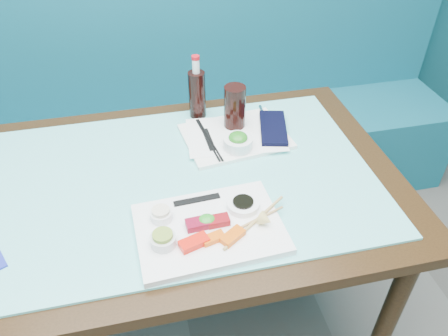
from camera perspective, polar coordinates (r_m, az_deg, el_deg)
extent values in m
cube|color=#10586A|center=(2.27, -8.20, 0.74)|extent=(3.00, 0.55, 0.45)
cube|color=#10586A|center=(2.21, -9.99, 13.94)|extent=(3.00, 0.12, 0.95)
cube|color=black|center=(1.36, -6.54, -2.35)|extent=(1.40, 0.90, 0.04)
cylinder|color=black|center=(1.59, 20.65, -17.93)|extent=(0.06, 0.06, 0.71)
cylinder|color=black|center=(1.96, -25.55, -5.97)|extent=(0.06, 0.06, 0.71)
cylinder|color=black|center=(2.00, 10.61, -0.88)|extent=(0.06, 0.06, 0.71)
cube|color=#69D2D0|center=(1.34, -6.61, -1.59)|extent=(1.22, 0.76, 0.01)
cube|color=white|center=(1.17, -1.91, -7.92)|extent=(0.40, 0.29, 0.02)
cube|color=red|center=(1.12, -3.93, -9.69)|extent=(0.08, 0.06, 0.02)
cube|color=#E55509|center=(1.12, -1.43, -9.15)|extent=(0.07, 0.04, 0.01)
cube|color=#E15509|center=(1.13, 1.14, -8.89)|extent=(0.07, 0.07, 0.02)
cube|color=maroon|center=(1.16, -3.45, -7.31)|extent=(0.06, 0.04, 0.02)
cube|color=maroon|center=(1.16, -0.77, -6.90)|extent=(0.06, 0.04, 0.02)
ellipsoid|color=#239021|center=(1.16, -2.28, -6.84)|extent=(0.06, 0.06, 0.03)
cylinder|color=silver|center=(1.12, -7.95, -9.34)|extent=(0.08, 0.08, 0.03)
cylinder|color=olive|center=(1.11, -8.03, -8.67)|extent=(0.05, 0.05, 0.01)
cylinder|color=white|center=(1.18, -8.20, -6.15)|extent=(0.07, 0.07, 0.02)
cylinder|color=beige|center=(1.17, -8.27, -5.56)|extent=(0.06, 0.06, 0.01)
cylinder|color=white|center=(1.21, 2.51, -4.81)|extent=(0.10, 0.10, 0.02)
cylinder|color=black|center=(1.20, 2.52, -4.41)|extent=(0.06, 0.06, 0.01)
cone|color=#E2C46B|center=(1.16, 5.47, -6.78)|extent=(0.05, 0.05, 0.04)
cube|color=black|center=(1.23, -3.56, -4.16)|extent=(0.13, 0.03, 0.00)
cylinder|color=#A17D4C|center=(1.17, 3.55, -7.11)|extent=(0.20, 0.08, 0.01)
cylinder|color=tan|center=(1.17, 4.03, -7.01)|extent=(0.21, 0.16, 0.01)
cube|color=white|center=(1.50, 1.49, 4.17)|extent=(0.37, 0.30, 0.01)
cube|color=white|center=(1.49, 1.49, 4.40)|extent=(0.35, 0.26, 0.00)
cylinder|color=white|center=(1.42, 1.84, 3.26)|extent=(0.12, 0.12, 0.04)
ellipsoid|color=#23761B|center=(1.41, 1.85, 4.01)|extent=(0.07, 0.07, 0.03)
cylinder|color=black|center=(1.50, 1.40, 7.98)|extent=(0.10, 0.10, 0.15)
cube|color=black|center=(1.52, 6.45, 5.22)|extent=(0.13, 0.22, 0.02)
cylinder|color=silver|center=(1.61, 5.09, 7.19)|extent=(0.02, 0.09, 0.01)
cylinder|color=black|center=(1.47, -2.18, 3.77)|extent=(0.04, 0.25, 0.01)
cylinder|color=black|center=(1.47, -1.87, 3.81)|extent=(0.04, 0.25, 0.01)
cube|color=black|center=(1.47, -2.02, 3.74)|extent=(0.03, 0.13, 0.00)
cylinder|color=black|center=(1.58, -3.53, 9.54)|extent=(0.08, 0.08, 0.17)
cylinder|color=white|center=(1.53, -3.70, 13.16)|extent=(0.03, 0.03, 0.05)
cylinder|color=red|center=(1.51, -3.75, 14.20)|extent=(0.04, 0.04, 0.01)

